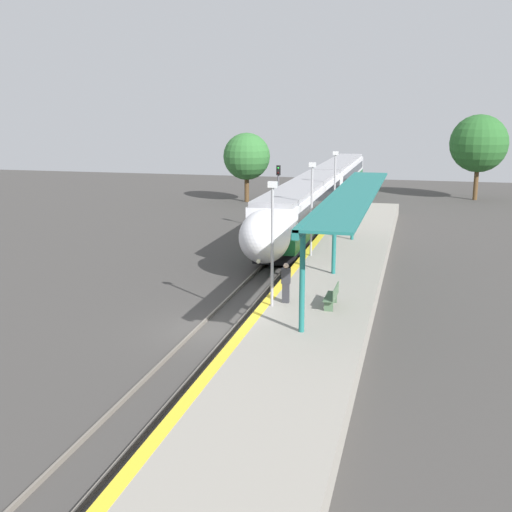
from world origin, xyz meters
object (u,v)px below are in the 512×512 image
Objects in this scene: train at (322,191)px; lamppost_far at (335,183)px; lamppost_near at (272,236)px; lamppost_mid at (312,203)px; platform_bench at (333,296)px; person_waiting at (286,282)px; railway_signal at (278,192)px.

lamppost_far reaches higher than train.
train is 8.85m from lamppost_far.
lamppost_near is (2.11, -27.53, 1.62)m from train.
lamppost_near is at bearing -90.00° from lamppost_mid.
person_waiting is at bearing 176.06° from platform_bench.
person_waiting is 0.33× the size of lamppost_near.
lamppost_far is at bearing 90.00° from lamppost_near.
platform_bench is 0.33× the size of railway_signal.
train is 9.07× the size of railway_signal.
lamppost_near reaches higher than person_waiting.
platform_bench is 2.01m from person_waiting.
platform_bench is 18.95m from lamppost_far.
train is 8.59× the size of lamppost_mid.
platform_bench is at bearing 10.57° from lamppost_near.
lamppost_near and lamppost_far have the same top height.
train is 18.19m from lamppost_mid.
lamppost_far is at bearing 91.40° from person_waiting.
platform_bench is at bearing -75.09° from lamppost_mid.
person_waiting is 0.33× the size of lamppost_far.
lamppost_near is (4.29, -20.72, 0.91)m from railway_signal.
lamppost_mid is at bearing 104.91° from platform_bench.
person_waiting is 18.62m from lamppost_far.
train is 27.66m from lamppost_near.
railway_signal is at bearing 101.69° from lamppost_near.
lamppost_near is at bearing -169.43° from platform_bench.
train is at bearing 96.68° from lamppost_mid.
platform_bench is at bearing -82.60° from lamppost_far.
lamppost_far is (0.00, 19.09, 0.00)m from lamppost_near.
platform_bench is 3.48m from lamppost_near.
train is at bearing 72.27° from railway_signal.
lamppost_far is (-0.45, 18.50, 2.05)m from person_waiting.
lamppost_far reaches higher than platform_bench.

